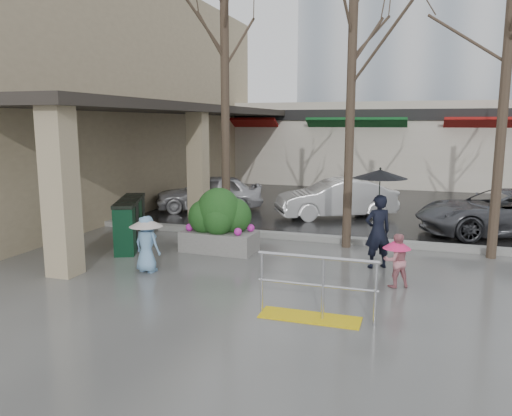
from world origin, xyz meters
The scene contains 20 objects.
ground centered at (0.00, 0.00, 0.00)m, with size 120.00×120.00×0.00m, color #51514F.
street_asphalt centered at (0.00, 22.00, 0.01)m, with size 120.00×36.00×0.01m, color black.
curb centered at (0.00, 4.00, 0.07)m, with size 120.00×0.30×0.15m, color gray.
near_building centered at (-9.00, 8.00, 4.00)m, with size 6.00×18.00×8.00m, color tan.
canopy_slab centered at (-4.80, 8.00, 3.62)m, with size 2.80×18.00×0.25m, color #2D2823.
pillar_front centered at (-3.90, -0.50, 1.75)m, with size 0.55×0.55×3.50m, color tan.
pillar_back centered at (-3.90, 6.00, 1.75)m, with size 0.55×0.55×3.50m, color tan.
storefront_row centered at (2.00, 17.97, 2.01)m, with size 34.00×6.74×4.00m.
handrail centered at (1.36, -1.20, 0.38)m, with size 1.90×0.50×1.03m.
tree_west centered at (-2.00, 3.60, 5.08)m, with size 3.20×3.20×6.80m.
tree_midwest centered at (1.20, 3.60, 5.23)m, with size 3.20×3.20×7.00m.
tree_mideast centered at (4.50, 3.60, 4.86)m, with size 3.20×3.20×6.50m.
woman centered at (2.07, 2.00, 1.28)m, with size 1.13×1.13×2.14m.
child_pink centered at (2.51, 0.81, 0.58)m, with size 0.62×0.57×1.02m.
child_blue centered at (-2.43, 0.20, 0.71)m, with size 0.69×0.69×1.18m.
planter centered at (-1.64, 2.23, 0.73)m, with size 1.79×1.04×1.54m.
news_boxes centered at (-3.93, 1.98, 0.60)m, with size 1.29×2.16×1.20m.
car_a centered at (-4.12, 7.36, 0.63)m, with size 1.49×3.70×1.26m, color #B7B8BD.
car_b centered at (0.32, 7.41, 0.63)m, with size 1.33×3.82×1.26m, color silver.
car_c centered at (5.05, 6.26, 0.63)m, with size 2.09×4.53×1.26m, color #505157.
Camera 1 is at (2.82, -8.59, 3.06)m, focal length 35.00 mm.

